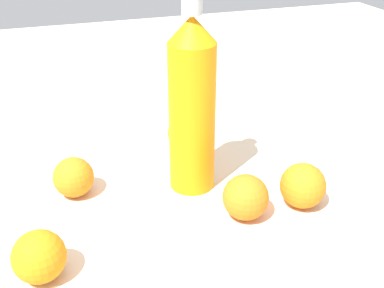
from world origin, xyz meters
TOP-DOWN VIEW (x-y plane):
  - ground_plane at (0.00, 0.00)m, footprint 2.40×2.40m
  - water_bottle at (0.02, -0.03)m, footprint 0.08×0.08m
  - orange_0 at (0.14, 0.12)m, footprint 0.07×0.07m
  - orange_1 at (0.18, -0.29)m, footprint 0.07×0.07m
  - orange_2 at (-0.01, -0.23)m, footprint 0.07×0.07m
  - orange_3 at (-0.10, -0.00)m, footprint 0.07×0.07m
  - orange_4 at (0.14, 0.02)m, footprint 0.07×0.07m
  - folded_napkin at (-0.33, -0.19)m, footprint 0.23×0.23m

SIDE VIEW (x-z plane):
  - ground_plane at x=0.00m, z-range 0.00..0.00m
  - folded_napkin at x=-0.33m, z-range 0.00..0.01m
  - orange_2 at x=-0.01m, z-range 0.00..0.07m
  - orange_1 at x=0.18m, z-range 0.00..0.07m
  - orange_4 at x=0.14m, z-range 0.00..0.07m
  - orange_3 at x=-0.10m, z-range 0.00..0.07m
  - orange_0 at x=0.14m, z-range 0.00..0.07m
  - water_bottle at x=0.02m, z-range -0.01..0.31m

